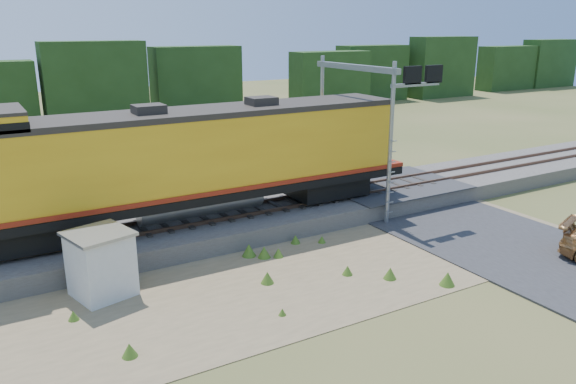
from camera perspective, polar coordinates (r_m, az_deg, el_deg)
ground at (r=21.79m, az=6.54°, el=-7.60°), size 140.00×140.00×0.00m
ballast at (r=26.34m, az=-1.22°, el=-2.23°), size 70.00×5.00×0.80m
rails at (r=26.19m, az=-1.22°, el=-1.23°), size 70.00×1.54×0.16m
dirt_shoulder at (r=21.13m, az=1.31°, el=-8.24°), size 26.00×8.00×0.03m
road at (r=26.74m, az=17.74°, el=-3.46°), size 7.00×66.00×0.86m
tree_line_north at (r=55.47m, az=-17.74°, el=9.75°), size 130.00×3.00×6.50m
weed_clumps at (r=20.14m, az=-1.78°, el=-9.59°), size 15.00×6.20×0.56m
locomotive at (r=23.89m, az=-9.67°, el=3.32°), size 20.00×3.05×5.16m
shed at (r=20.09m, az=-18.47°, el=-6.92°), size 2.36×2.36×2.30m
signal_gantry at (r=27.21m, az=8.27°, el=9.32°), size 2.94×6.20×7.41m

